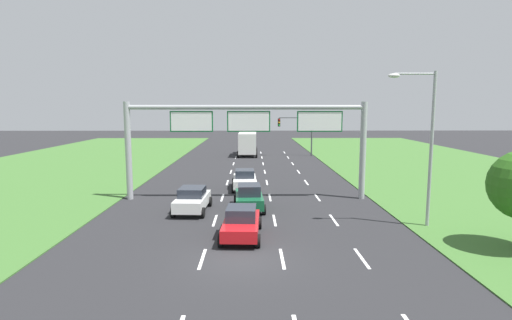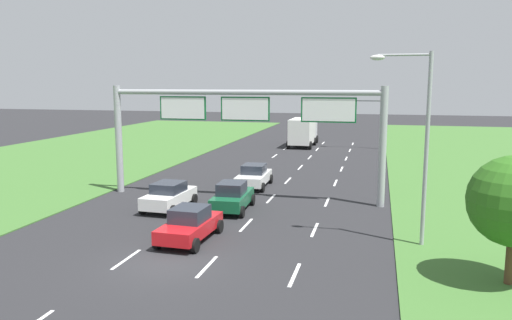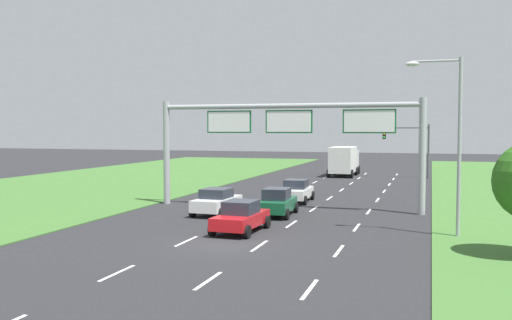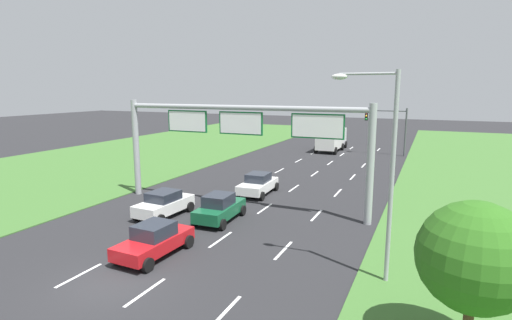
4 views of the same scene
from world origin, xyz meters
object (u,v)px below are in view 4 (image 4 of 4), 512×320
object	(u,v)px
car_near_red	(220,208)
traffic_light_mast	(389,123)
street_lamp	(383,159)
car_far_ahead	(164,204)
box_truck	(331,137)
car_mid_lane	(258,184)
car_lead_silver	(154,240)
sign_gantry	(240,133)
roadside_tree_near	(475,257)

from	to	relation	value
car_near_red	traffic_light_mast	world-z (taller)	traffic_light_mast
street_lamp	car_far_ahead	bearing A→B (deg)	165.67
car_near_red	box_truck	distance (m)	29.89
car_mid_lane	street_lamp	world-z (taller)	street_lamp
car_near_red	car_far_ahead	bearing A→B (deg)	-173.40
box_truck	car_lead_silver	bearing A→B (deg)	-89.46
car_near_red	car_lead_silver	size ratio (longest dim) A/B	0.97
car_far_ahead	traffic_light_mast	world-z (taller)	traffic_light_mast
car_lead_silver	traffic_light_mast	xyz separation A→B (m)	(6.81, 34.81, 3.10)
car_mid_lane	sign_gantry	bearing A→B (deg)	-86.39
car_near_red	car_lead_silver	xyz separation A→B (m)	(-0.34, -5.67, -0.04)
traffic_light_mast	roadside_tree_near	distance (m)	37.42
box_truck	sign_gantry	distance (m)	27.07
car_far_ahead	box_truck	world-z (taller)	box_truck
car_mid_lane	car_far_ahead	world-z (taller)	same
car_far_ahead	street_lamp	distance (m)	14.23
sign_gantry	roadside_tree_near	bearing A→B (deg)	-40.37
car_lead_silver	sign_gantry	world-z (taller)	sign_gantry
car_lead_silver	box_truck	xyz separation A→B (m)	(-0.07, 35.54, 0.95)
car_far_ahead	street_lamp	xyz separation A→B (m)	(13.15, -3.36, 4.29)
box_truck	car_near_red	bearing A→B (deg)	-88.78
car_near_red	sign_gantry	size ratio (longest dim) A/B	0.23
sign_gantry	traffic_light_mast	distance (m)	26.96
box_truck	sign_gantry	xyz separation A→B (m)	(0.36, -26.88, 3.25)
roadside_tree_near	car_far_ahead	bearing A→B (deg)	156.08
box_truck	sign_gantry	size ratio (longest dim) A/B	0.42
box_truck	traffic_light_mast	distance (m)	7.24
car_near_red	traffic_light_mast	bearing A→B (deg)	74.88
car_mid_lane	car_far_ahead	size ratio (longest dim) A/B	1.03
car_mid_lane	sign_gantry	size ratio (longest dim) A/B	0.24
car_mid_lane	car_far_ahead	xyz separation A→B (m)	(-3.20, -7.16, 0.02)
box_truck	traffic_light_mast	world-z (taller)	traffic_light_mast
car_near_red	roadside_tree_near	distance (m)	14.98
sign_gantry	traffic_light_mast	bearing A→B (deg)	76.00
car_near_red	car_far_ahead	size ratio (longest dim) A/B	0.99
box_truck	street_lamp	bearing A→B (deg)	-73.13
car_lead_silver	car_far_ahead	xyz separation A→B (m)	(-3.25, 5.09, 0.03)
car_far_ahead	street_lamp	bearing A→B (deg)	-11.49
street_lamp	roadside_tree_near	world-z (taller)	street_lamp
car_far_ahead	roadside_tree_near	xyz separation A→B (m)	(16.20, -7.18, 2.29)
sign_gantry	street_lamp	size ratio (longest dim) A/B	2.03
car_mid_lane	car_lead_silver	bearing A→B (deg)	-91.59
sign_gantry	roadside_tree_near	distance (m)	16.72
traffic_light_mast	car_far_ahead	bearing A→B (deg)	-108.69
car_mid_lane	roadside_tree_near	xyz separation A→B (m)	(13.00, -14.35, 2.31)
car_lead_silver	sign_gantry	bearing A→B (deg)	90.51
car_mid_lane	traffic_light_mast	world-z (taller)	traffic_light_mast
car_far_ahead	car_lead_silver	bearing A→B (deg)	-54.64
box_truck	roadside_tree_near	bearing A→B (deg)	-70.49
car_lead_silver	car_far_ahead	size ratio (longest dim) A/B	1.01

